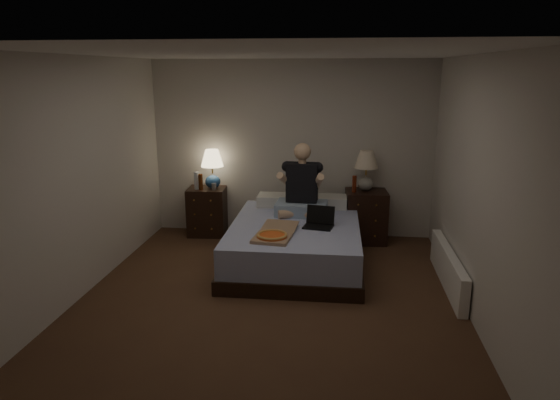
# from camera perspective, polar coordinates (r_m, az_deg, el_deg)

# --- Properties ---
(floor) EXTENTS (4.00, 4.50, 0.00)m
(floor) POSITION_cam_1_polar(r_m,az_deg,el_deg) (5.38, -1.19, -11.23)
(floor) COLOR brown
(floor) RESTS_ON ground
(ceiling) EXTENTS (4.00, 4.50, 0.00)m
(ceiling) POSITION_cam_1_polar(r_m,az_deg,el_deg) (4.84, -1.35, 16.43)
(ceiling) COLOR white
(ceiling) RESTS_ON ground
(wall_back) EXTENTS (4.00, 0.00, 2.50)m
(wall_back) POSITION_cam_1_polar(r_m,az_deg,el_deg) (7.16, 1.32, 5.82)
(wall_back) COLOR silver
(wall_back) RESTS_ON ground
(wall_front) EXTENTS (4.00, 0.00, 2.50)m
(wall_front) POSITION_cam_1_polar(r_m,az_deg,el_deg) (2.86, -7.78, -8.15)
(wall_front) COLOR silver
(wall_front) RESTS_ON ground
(wall_left) EXTENTS (0.00, 4.50, 2.50)m
(wall_left) POSITION_cam_1_polar(r_m,az_deg,el_deg) (5.61, -21.95, 2.27)
(wall_left) COLOR silver
(wall_left) RESTS_ON ground
(wall_right) EXTENTS (0.00, 4.50, 2.50)m
(wall_right) POSITION_cam_1_polar(r_m,az_deg,el_deg) (5.09, 21.65, 1.12)
(wall_right) COLOR silver
(wall_right) RESTS_ON ground
(bed) EXTENTS (1.58, 2.09, 0.52)m
(bed) POSITION_cam_1_polar(r_m,az_deg,el_deg) (6.23, 1.75, -4.97)
(bed) COLOR #5A69B5
(bed) RESTS_ON floor
(nightstand_left) EXTENTS (0.57, 0.52, 0.69)m
(nightstand_left) POSITION_cam_1_polar(r_m,az_deg,el_deg) (7.38, -8.28, -1.25)
(nightstand_left) COLOR black
(nightstand_left) RESTS_ON floor
(nightstand_right) EXTENTS (0.59, 0.54, 0.73)m
(nightstand_right) POSITION_cam_1_polar(r_m,az_deg,el_deg) (7.09, 9.77, -1.84)
(nightstand_right) COLOR black
(nightstand_right) RESTS_ON floor
(lamp_left) EXTENTS (0.32, 0.32, 0.56)m
(lamp_left) POSITION_cam_1_polar(r_m,az_deg,el_deg) (7.21, -7.73, 3.53)
(lamp_left) COLOR #26528E
(lamp_left) RESTS_ON nightstand_left
(lamp_right) EXTENTS (0.33, 0.33, 0.56)m
(lamp_right) POSITION_cam_1_polar(r_m,az_deg,el_deg) (6.96, 9.81, 3.31)
(lamp_right) COLOR gray
(lamp_right) RESTS_ON nightstand_right
(water_bottle) EXTENTS (0.07, 0.07, 0.25)m
(water_bottle) POSITION_cam_1_polar(r_m,az_deg,el_deg) (7.21, -9.51, 2.21)
(water_bottle) COLOR silver
(water_bottle) RESTS_ON nightstand_left
(soda_can) EXTENTS (0.07, 0.07, 0.10)m
(soda_can) POSITION_cam_1_polar(r_m,az_deg,el_deg) (7.13, -7.55, 1.52)
(soda_can) COLOR #A7A7A3
(soda_can) RESTS_ON nightstand_left
(beer_bottle_left) EXTENTS (0.06, 0.06, 0.23)m
(beer_bottle_left) POSITION_cam_1_polar(r_m,az_deg,el_deg) (7.15, -9.06, 2.04)
(beer_bottle_left) COLOR #50230B
(beer_bottle_left) RESTS_ON nightstand_left
(beer_bottle_right) EXTENTS (0.06, 0.06, 0.23)m
(beer_bottle_right) POSITION_cam_1_polar(r_m,az_deg,el_deg) (6.88, 8.49, 1.83)
(beer_bottle_right) COLOR #601F0D
(beer_bottle_right) RESTS_ON nightstand_right
(person) EXTENTS (0.68, 0.55, 0.93)m
(person) POSITION_cam_1_polar(r_m,az_deg,el_deg) (6.42, 2.49, 2.35)
(person) COLOR black
(person) RESTS_ON bed
(laptop) EXTENTS (0.39, 0.34, 0.24)m
(laptop) POSITION_cam_1_polar(r_m,az_deg,el_deg) (5.96, 4.40, -2.06)
(laptop) COLOR black
(laptop) RESTS_ON bed
(pizza_box) EXTENTS (0.48, 0.80, 0.08)m
(pizza_box) POSITION_cam_1_polar(r_m,az_deg,el_deg) (5.56, -0.92, -4.16)
(pizza_box) COLOR #A28061
(pizza_box) RESTS_ON bed
(radiator) EXTENTS (0.10, 1.60, 0.40)m
(radiator) POSITION_cam_1_polar(r_m,az_deg,el_deg) (5.92, 18.65, -7.45)
(radiator) COLOR white
(radiator) RESTS_ON floor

